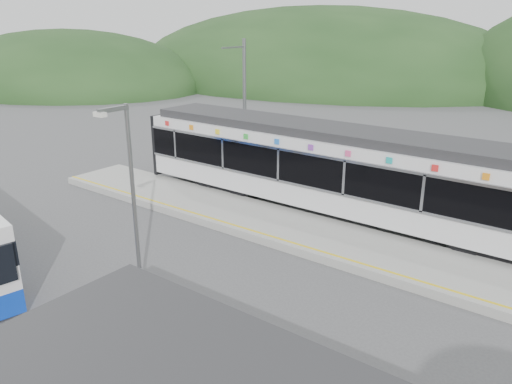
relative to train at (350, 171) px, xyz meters
The scene contains 7 objects.
ground 6.36m from the train, 94.82° to the right, with size 120.00×120.00×0.00m, color #4C4C4F.
hills 6.09m from the train, ahead, with size 146.00×149.00×26.00m.
platform 3.35m from the train, 100.62° to the right, with size 26.00×3.20×0.30m, color #9E9E99.
yellow_line 4.40m from the train, 97.21° to the right, with size 26.00×0.10×0.01m, color yellow.
train is the anchor object (origin of this frame).
catenary_mast_west 8.09m from the train, 161.14° to the left, with size 0.18×1.80×7.00m.
lamp_post 9.66m from the train, 103.70° to the right, with size 0.35×1.01×5.70m.
Camera 1 is at (9.13, -11.78, 7.78)m, focal length 35.00 mm.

